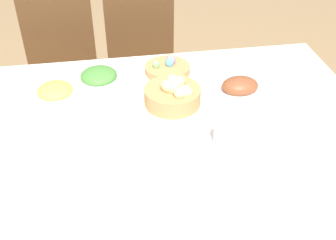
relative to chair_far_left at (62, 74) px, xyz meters
The scene contains 15 objects.
ground_plane 1.10m from the chair_far_left, 62.04° to the right, with size 12.00×12.00×0.00m, color #937551.
dining_table 0.99m from the chair_far_left, 62.04° to the right, with size 1.80×1.09×0.76m.
chair_far_left is the anchor object (origin of this frame).
chair_far_center 0.49m from the chair_far_left, ahead, with size 0.42×0.42×0.95m.
bread_basket 1.00m from the chair_far_left, 55.06° to the right, with size 0.24×0.24×0.12m.
egg_basket 0.80m from the chair_far_left, 41.94° to the right, with size 0.22×0.22×0.08m.
ham_platter 1.16m from the chair_far_left, 40.67° to the right, with size 0.26×0.18×0.08m.
pineapple_bowl 0.75m from the chair_far_left, 86.63° to the right, with size 0.18×0.18×0.09m.
green_salad_bowl 0.73m from the chair_far_left, 69.59° to the right, with size 0.19×0.19×0.11m.
dinner_plate 1.36m from the chair_far_left, 69.35° to the right, with size 0.25×0.25×0.01m.
fork 1.32m from the chair_far_left, 75.58° to the right, with size 0.01×0.19×0.00m.
knife 1.42m from the chair_far_left, 63.60° to the right, with size 0.01×0.19×0.00m.
spoon 1.43m from the chair_far_left, 62.50° to the right, with size 0.01×0.19×0.00m.
drinking_cup 1.31m from the chair_far_left, 57.68° to the right, with size 0.07×0.07×0.09m.
butter_dish 1.13m from the chair_far_left, 78.53° to the right, with size 0.12×0.07×0.03m.
Camera 1 is at (-0.19, -1.41, 1.80)m, focal length 45.00 mm.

